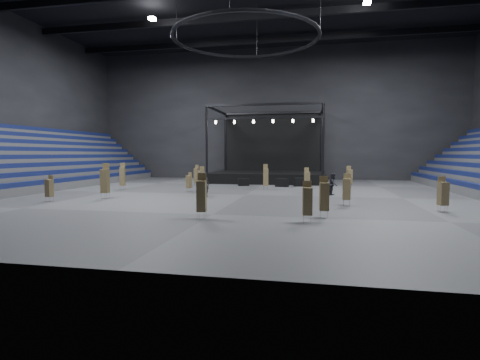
% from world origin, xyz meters
% --- Properties ---
extents(floor, '(50.00, 50.00, 0.00)m').
position_xyz_m(floor, '(0.00, 0.00, 0.00)').
color(floor, '#424244').
rests_on(floor, ground).
extents(wall_back, '(50.00, 0.20, 18.00)m').
position_xyz_m(wall_back, '(0.00, 21.00, 9.00)').
color(wall_back, black).
rests_on(wall_back, ground).
extents(bleachers_left, '(7.20, 40.00, 6.40)m').
position_xyz_m(bleachers_left, '(-22.94, 0.00, 1.73)').
color(bleachers_left, '#464749').
rests_on(bleachers_left, floor).
extents(stage, '(14.00, 10.00, 9.20)m').
position_xyz_m(stage, '(0.00, 16.24, 1.45)').
color(stage, black).
rests_on(stage, floor).
extents(truss_ring, '(12.30, 12.30, 5.15)m').
position_xyz_m(truss_ring, '(-0.00, 0.00, 13.00)').
color(truss_ring, black).
rests_on(truss_ring, ceiling).
extents(flight_case_left, '(1.30, 0.89, 0.79)m').
position_xyz_m(flight_case_left, '(-1.84, 8.82, 0.40)').
color(flight_case_left, black).
rests_on(flight_case_left, floor).
extents(flight_case_mid, '(1.46, 1.05, 0.88)m').
position_xyz_m(flight_case_mid, '(2.36, 8.39, 0.44)').
color(flight_case_mid, black).
rests_on(flight_case_mid, floor).
extents(flight_case_right, '(1.49, 1.02, 0.91)m').
position_xyz_m(flight_case_right, '(4.25, 9.37, 0.45)').
color(flight_case_right, black).
rests_on(flight_case_right, floor).
extents(chair_stack_0, '(0.58, 0.58, 2.76)m').
position_xyz_m(chair_stack_0, '(-10.19, -4.75, 1.43)').
color(chair_stack_0, silver).
rests_on(chair_stack_0, floor).
extents(chair_stack_1, '(0.58, 0.58, 2.16)m').
position_xyz_m(chair_stack_1, '(7.84, -5.23, 1.16)').
color(chair_stack_1, silver).
rests_on(chair_stack_1, floor).
extents(chair_stack_2, '(0.63, 0.63, 2.26)m').
position_xyz_m(chair_stack_2, '(9.16, 8.01, 1.20)').
color(chair_stack_2, silver).
rests_on(chair_stack_2, floor).
extents(chair_stack_3, '(0.56, 0.56, 2.62)m').
position_xyz_m(chair_stack_3, '(-12.62, 2.37, 1.33)').
color(chair_stack_3, silver).
rests_on(chair_stack_3, floor).
extents(chair_stack_4, '(0.67, 0.67, 2.39)m').
position_xyz_m(chair_stack_4, '(-3.85, -0.38, 1.26)').
color(chair_stack_4, silver).
rests_on(chair_stack_4, floor).
extents(chair_stack_5, '(0.55, 0.55, 2.48)m').
position_xyz_m(chair_stack_5, '(1.07, 5.01, 1.26)').
color(chair_stack_5, silver).
rests_on(chair_stack_5, floor).
extents(chair_stack_6, '(0.59, 0.59, 2.12)m').
position_xyz_m(chair_stack_6, '(13.24, -6.89, 1.13)').
color(chair_stack_6, silver).
rests_on(chair_stack_6, floor).
extents(chair_stack_7, '(0.49, 0.49, 1.93)m').
position_xyz_m(chair_stack_7, '(-13.15, -7.21, 1.03)').
color(chair_stack_7, silver).
rests_on(chair_stack_7, floor).
extents(chair_stack_8, '(0.48, 0.48, 2.28)m').
position_xyz_m(chair_stack_8, '(-6.95, 8.01, 1.17)').
color(chair_stack_8, silver).
rests_on(chair_stack_8, floor).
extents(chair_stack_9, '(0.52, 0.52, 2.11)m').
position_xyz_m(chair_stack_9, '(5.37, -11.99, 1.12)').
color(chair_stack_9, silver).
rests_on(chair_stack_9, floor).
extents(chair_stack_10, '(0.54, 0.54, 2.27)m').
position_xyz_m(chair_stack_10, '(6.24, -10.38, 1.19)').
color(chair_stack_10, silver).
rests_on(chair_stack_10, floor).
extents(chair_stack_11, '(0.53, 0.53, 2.44)m').
position_xyz_m(chair_stack_11, '(-0.18, -11.99, 1.26)').
color(chair_stack_11, silver).
rests_on(chair_stack_11, floor).
extents(chair_stack_12, '(0.54, 0.54, 1.78)m').
position_xyz_m(chair_stack_12, '(-5.59, 1.62, 0.96)').
color(chair_stack_12, silver).
rests_on(chair_stack_12, floor).
extents(chair_stack_13, '(0.53, 0.53, 2.29)m').
position_xyz_m(chair_stack_13, '(5.08, 1.91, 1.17)').
color(chair_stack_13, silver).
rests_on(chair_stack_13, floor).
extents(man_center, '(0.77, 0.56, 1.98)m').
position_xyz_m(man_center, '(-3.02, -1.88, 0.99)').
color(man_center, black).
rests_on(man_center, floor).
extents(crew_member, '(0.96, 1.08, 1.85)m').
position_xyz_m(crew_member, '(7.26, 1.26, 0.92)').
color(crew_member, black).
rests_on(crew_member, floor).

